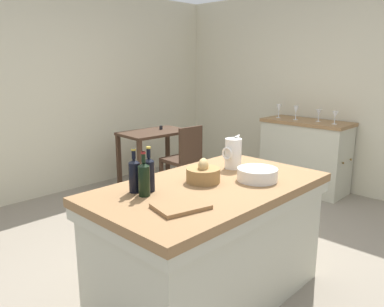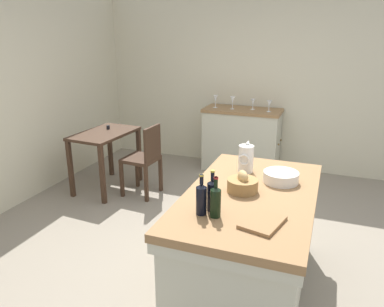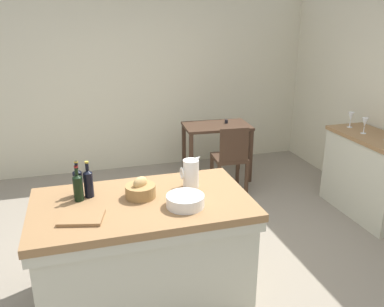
# 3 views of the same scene
# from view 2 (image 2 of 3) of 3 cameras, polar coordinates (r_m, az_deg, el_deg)

# --- Properties ---
(ground_plane) EXTENTS (6.76, 6.76, 0.00)m
(ground_plane) POSITION_cam_2_polar(r_m,az_deg,el_deg) (3.81, 3.24, -14.22)
(ground_plane) COLOR gray
(wall_right) EXTENTS (0.12, 5.20, 2.60)m
(wall_right) POSITION_cam_2_polar(r_m,az_deg,el_deg) (5.80, 11.39, 10.54)
(wall_right) COLOR beige
(wall_right) RESTS_ON ground
(island_table) EXTENTS (1.66, 0.95, 0.86)m
(island_table) POSITION_cam_2_polar(r_m,az_deg,el_deg) (3.10, 8.52, -12.59)
(island_table) COLOR olive
(island_table) RESTS_ON ground
(side_cabinet) EXTENTS (0.52, 1.14, 0.94)m
(side_cabinet) POSITION_cam_2_polar(r_m,az_deg,el_deg) (5.70, 7.46, 2.07)
(side_cabinet) COLOR olive
(side_cabinet) RESTS_ON ground
(writing_desk) EXTENTS (0.93, 0.62, 0.83)m
(writing_desk) POSITION_cam_2_polar(r_m,az_deg,el_deg) (5.05, -12.97, 1.74)
(writing_desk) COLOR #3D281C
(writing_desk) RESTS_ON ground
(wooden_chair) EXTENTS (0.43, 0.43, 0.92)m
(wooden_chair) POSITION_cam_2_polar(r_m,az_deg,el_deg) (4.80, -7.16, -0.61)
(wooden_chair) COLOR #3D281C
(wooden_chair) RESTS_ON ground
(pitcher) EXTENTS (0.17, 0.13, 0.28)m
(pitcher) POSITION_cam_2_polar(r_m,az_deg,el_deg) (3.29, 8.13, -0.73)
(pitcher) COLOR silver
(pitcher) RESTS_ON island_table
(wash_bowl) EXTENTS (0.28, 0.28, 0.09)m
(wash_bowl) POSITION_cam_2_polar(r_m,az_deg,el_deg) (3.15, 13.26, -3.47)
(wash_bowl) COLOR silver
(wash_bowl) RESTS_ON island_table
(bread_basket) EXTENTS (0.24, 0.24, 0.17)m
(bread_basket) POSITION_cam_2_polar(r_m,az_deg,el_deg) (2.91, 7.64, -4.62)
(bread_basket) COLOR olive
(bread_basket) RESTS_ON island_table
(cutting_board) EXTENTS (0.34, 0.28, 0.02)m
(cutting_board) POSITION_cam_2_polar(r_m,az_deg,el_deg) (2.49, 10.59, -10.15)
(cutting_board) COLOR olive
(cutting_board) RESTS_ON island_table
(wine_bottle_dark) EXTENTS (0.07, 0.07, 0.29)m
(wine_bottle_dark) POSITION_cam_2_polar(r_m,az_deg,el_deg) (2.58, 3.08, -6.18)
(wine_bottle_dark) COLOR black
(wine_bottle_dark) RESTS_ON island_table
(wine_bottle_amber) EXTENTS (0.07, 0.07, 0.29)m
(wine_bottle_amber) POSITION_cam_2_polar(r_m,az_deg,el_deg) (2.52, 1.42, -6.76)
(wine_bottle_amber) COLOR black
(wine_bottle_amber) RESTS_ON island_table
(wine_bottle_green) EXTENTS (0.07, 0.07, 0.28)m
(wine_bottle_green) POSITION_cam_2_polar(r_m,az_deg,el_deg) (2.50, 3.57, -7.14)
(wine_bottle_green) COLOR black
(wine_bottle_green) RESTS_ON island_table
(wine_glass_far_left) EXTENTS (0.07, 0.07, 0.16)m
(wine_glass_far_left) POSITION_cam_2_polar(r_m,az_deg,el_deg) (5.44, 11.56, 7.32)
(wine_glass_far_left) COLOR white
(wine_glass_far_left) RESTS_ON side_cabinet
(wine_glass_left) EXTENTS (0.07, 0.07, 0.15)m
(wine_glass_left) POSITION_cam_2_polar(r_m,az_deg,el_deg) (5.56, 9.18, 7.63)
(wine_glass_left) COLOR white
(wine_glass_left) RESTS_ON side_cabinet
(wine_glass_middle) EXTENTS (0.07, 0.07, 0.18)m
(wine_glass_middle) POSITION_cam_2_polar(r_m,az_deg,el_deg) (5.55, 6.15, 7.95)
(wine_glass_middle) COLOR white
(wine_glass_middle) RESTS_ON side_cabinet
(wine_glass_right) EXTENTS (0.07, 0.07, 0.18)m
(wine_glass_right) POSITION_cam_2_polar(r_m,az_deg,el_deg) (5.63, 3.56, 8.19)
(wine_glass_right) COLOR white
(wine_glass_right) RESTS_ON side_cabinet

